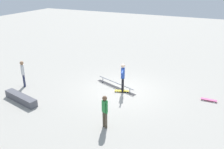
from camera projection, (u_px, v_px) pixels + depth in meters
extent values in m
plane|color=#ADA89E|center=(122.00, 91.00, 14.03)|extent=(60.00, 60.00, 0.00)
cube|color=black|center=(116.00, 87.00, 14.47)|extent=(2.88, 1.24, 0.01)
cylinder|color=gray|center=(130.00, 91.00, 13.67)|extent=(0.04, 0.04, 0.30)
cylinder|color=gray|center=(103.00, 80.00, 15.16)|extent=(0.04, 0.04, 0.30)
cylinder|color=gray|center=(116.00, 83.00, 14.36)|extent=(2.66, 1.01, 0.05)
cube|color=#595960|center=(21.00, 98.00, 12.76)|extent=(2.34, 0.91, 0.38)
cylinder|color=black|center=(123.00, 84.00, 13.82)|extent=(0.16, 0.16, 0.85)
cylinder|color=black|center=(123.00, 86.00, 13.67)|extent=(0.16, 0.16, 0.85)
cube|color=#2D51B7|center=(123.00, 73.00, 13.48)|extent=(0.26, 0.27, 0.60)
sphere|color=beige|center=(123.00, 66.00, 13.32)|extent=(0.23, 0.23, 0.23)
cylinder|color=#2D51B7|center=(124.00, 67.00, 13.75)|extent=(0.25, 0.56, 0.08)
cylinder|color=#2D51B7|center=(122.00, 72.00, 13.03)|extent=(0.25, 0.56, 0.08)
cube|color=yellow|center=(122.00, 91.00, 13.86)|extent=(0.82, 0.46, 0.02)
cylinder|color=white|center=(117.00, 92.00, 13.79)|extent=(0.06, 0.05, 0.05)
cylinder|color=white|center=(117.00, 90.00, 14.01)|extent=(0.06, 0.05, 0.05)
cylinder|color=white|center=(126.00, 93.00, 13.74)|extent=(0.06, 0.05, 0.05)
cylinder|color=white|center=(127.00, 91.00, 13.96)|extent=(0.06, 0.05, 0.05)
cylinder|color=#2D3351|center=(24.00, 80.00, 14.54)|extent=(0.16, 0.16, 0.80)
cylinder|color=#2D3351|center=(24.00, 81.00, 14.40)|extent=(0.16, 0.16, 0.80)
cube|color=white|center=(23.00, 69.00, 14.21)|extent=(0.28, 0.28, 0.57)
sphere|color=#A87A56|center=(22.00, 63.00, 14.07)|extent=(0.22, 0.22, 0.22)
cylinder|color=white|center=(23.00, 69.00, 14.36)|extent=(0.10, 0.10, 0.53)
cylinder|color=white|center=(23.00, 71.00, 14.11)|extent=(0.10, 0.10, 0.53)
cylinder|color=brown|center=(106.00, 120.00, 10.44)|extent=(0.15, 0.15, 0.77)
cylinder|color=brown|center=(104.00, 119.00, 10.55)|extent=(0.15, 0.15, 0.77)
cube|color=#2D8C42|center=(105.00, 106.00, 10.25)|extent=(0.25, 0.24, 0.54)
sphere|color=brown|center=(105.00, 98.00, 10.11)|extent=(0.21, 0.21, 0.21)
cylinder|color=#2D8C42|center=(107.00, 108.00, 10.17)|extent=(0.09, 0.09, 0.51)
cylinder|color=#2D8C42|center=(103.00, 106.00, 10.37)|extent=(0.09, 0.09, 0.51)
cube|color=#E05993|center=(209.00, 100.00, 12.86)|extent=(0.80, 0.22, 0.02)
cylinder|color=white|center=(214.00, 101.00, 12.87)|extent=(0.05, 0.03, 0.05)
cylinder|color=white|center=(214.00, 102.00, 12.67)|extent=(0.05, 0.03, 0.05)
cylinder|color=white|center=(203.00, 99.00, 13.08)|extent=(0.05, 0.03, 0.05)
cylinder|color=white|center=(203.00, 100.00, 12.88)|extent=(0.05, 0.03, 0.05)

